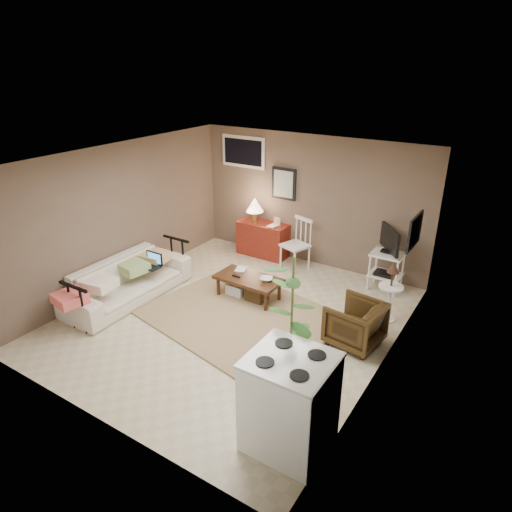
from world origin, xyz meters
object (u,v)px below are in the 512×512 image
Objects in this scene: red_console at (262,236)px; spindle_chair at (296,246)px; stove at (290,402)px; armchair at (355,322)px; side_table at (391,285)px; potted_plant at (291,324)px; sofa at (127,274)px; coffee_table at (248,286)px; tv_stand at (387,258)px.

spindle_chair is (0.85, -0.20, 0.05)m from red_console.
armchair is at bearing 92.65° from stove.
side_table is 1.39× the size of armchair.
stove is (1.92, -3.77, 0.08)m from spindle_chair.
stove is at bearing -63.02° from spindle_chair.
armchair is at bearing 78.86° from potted_plant.
red_console is at bearing -18.62° from sofa.
coffee_table is 1.82m from red_console.
coffee_table is 0.49× the size of sofa.
sofa is at bearing -157.11° from side_table.
coffee_table is 1.02× the size of stove.
sofa reaches higher than armchair.
potted_plant is at bearing -53.83° from red_console.
stove is at bearing -48.96° from coffee_table.
armchair is 0.65× the size of stove.
spindle_chair reaches higher than sofa.
sofa reaches higher than coffee_table.
side_table is at bearing 77.96° from potted_plant.
stove reaches higher than side_table.
potted_plant is at bearing -92.04° from tv_stand.
coffee_table is at bearing -91.12° from armchair.
tv_stand is (2.52, -0.14, 0.19)m from red_console.
side_table is (2.03, -0.89, 0.14)m from spindle_chair.
spindle_chair is 3.50m from potted_plant.
tv_stand is 0.62× the size of potted_plant.
potted_plant reaches higher than stove.
side_table is 2.28m from potted_plant.
red_console is 4.11m from potted_plant.
potted_plant is 1.68× the size of stove.
tv_stand is 1.01m from side_table.
red_console is at bearing 126.17° from potted_plant.
stove is at bearing -92.15° from side_table.
stove is (-0.11, -2.88, -0.07)m from side_table.
potted_plant reaches higher than coffee_table.
potted_plant is (-0.47, -2.20, 0.35)m from side_table.
spindle_chair is 0.86× the size of tv_stand.
sofa is 3.16× the size of armchair.
side_table reaches higher than coffee_table.
tv_stand is at bearing -3.20° from red_console.
coffee_table is at bearing 135.31° from potted_plant.
stove reaches higher than armchair.
spindle_chair is 4.23m from stove.
tv_stand is at bearing 87.96° from potted_plant.
red_console reaches higher than tv_stand.
potted_plant reaches higher than red_console.
side_table is at bearing -67.11° from sofa.
spindle_chair is at bearing -35.16° from sofa.
red_console reaches higher than spindle_chair.
side_table is at bearing 87.85° from stove.
stove is at bearing -86.27° from tv_stand.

